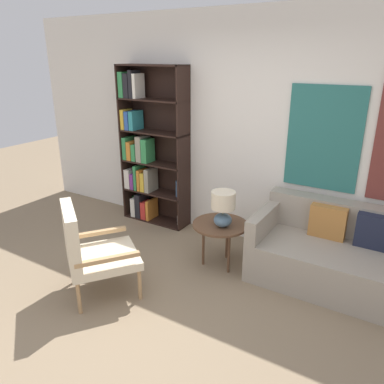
{
  "coord_description": "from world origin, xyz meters",
  "views": [
    {
      "loc": [
        1.83,
        -2.01,
        2.2
      ],
      "look_at": [
        -0.01,
        1.0,
        0.9
      ],
      "focal_mm": 35.0,
      "sensor_mm": 36.0,
      "label": 1
    }
  ],
  "objects_px": {
    "bookshelf": "(147,152)",
    "table_lamp": "(223,206)",
    "side_table": "(220,227)",
    "armchair": "(89,248)",
    "couch": "(344,257)"
  },
  "relations": [
    {
      "from": "armchair",
      "to": "side_table",
      "type": "distance_m",
      "value": 1.38
    },
    {
      "from": "side_table",
      "to": "armchair",
      "type": "bearing_deg",
      "value": -125.58
    },
    {
      "from": "armchair",
      "to": "couch",
      "type": "distance_m",
      "value": 2.5
    },
    {
      "from": "side_table",
      "to": "bookshelf",
      "type": "bearing_deg",
      "value": 157.4
    },
    {
      "from": "side_table",
      "to": "table_lamp",
      "type": "bearing_deg",
      "value": -42.33
    },
    {
      "from": "armchair",
      "to": "side_table",
      "type": "relative_size",
      "value": 1.54
    },
    {
      "from": "armchair",
      "to": "couch",
      "type": "height_order",
      "value": "armchair"
    },
    {
      "from": "side_table",
      "to": "table_lamp",
      "type": "height_order",
      "value": "table_lamp"
    },
    {
      "from": "armchair",
      "to": "table_lamp",
      "type": "relative_size",
      "value": 2.38
    },
    {
      "from": "bookshelf",
      "to": "table_lamp",
      "type": "bearing_deg",
      "value": -23.42
    },
    {
      "from": "couch",
      "to": "table_lamp",
      "type": "bearing_deg",
      "value": -162.61
    },
    {
      "from": "armchair",
      "to": "table_lamp",
      "type": "xyz_separation_m",
      "value": [
        0.85,
        1.08,
        0.22
      ]
    },
    {
      "from": "bookshelf",
      "to": "couch",
      "type": "bearing_deg",
      "value": -5.89
    },
    {
      "from": "bookshelf",
      "to": "side_table",
      "type": "xyz_separation_m",
      "value": [
        1.44,
        -0.6,
        -0.52
      ]
    },
    {
      "from": "armchair",
      "to": "table_lamp",
      "type": "bearing_deg",
      "value": 51.56
    }
  ]
}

